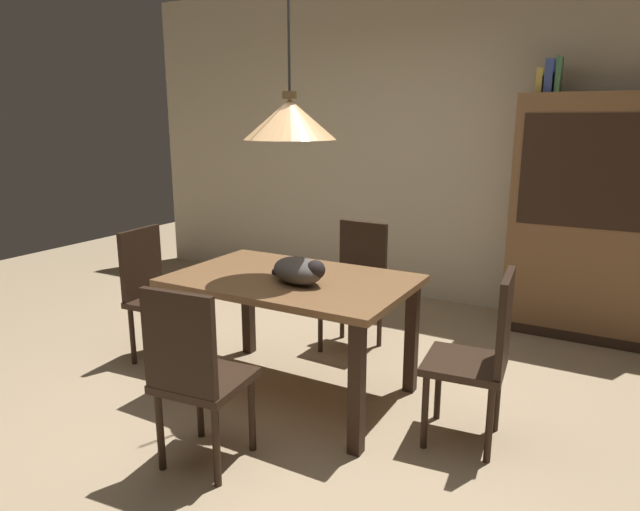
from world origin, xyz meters
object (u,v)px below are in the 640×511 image
object	(u,v)px
cat_sleeping	(299,271)
book_yellow_short	(541,81)
book_blue_wide	(551,77)
hutch_bookcase	(588,223)
chair_far_back	(356,280)
chair_right_side	(481,352)
dining_table	(292,294)
chair_near_front	(195,371)
book_green_slim	(559,75)
chair_left_side	(154,289)
pendant_lamp	(290,119)

from	to	relation	value
cat_sleeping	book_yellow_short	distance (m)	2.50
book_blue_wide	hutch_bookcase	bearing A→B (deg)	-0.24
chair_far_back	book_blue_wide	world-z (taller)	book_blue_wide
chair_right_side	hutch_bookcase	xyz separation A→B (m)	(0.30, 1.96, 0.38)
dining_table	chair_near_front	world-z (taller)	chair_near_front
chair_right_side	book_green_slim	size ratio (longest dim) A/B	3.58
dining_table	chair_left_side	world-z (taller)	chair_left_side
chair_right_side	pendant_lamp	distance (m)	1.61
chair_near_front	cat_sleeping	size ratio (longest dim) A/B	2.30
dining_table	hutch_bookcase	size ratio (longest dim) A/B	0.76
chair_near_front	book_yellow_short	world-z (taller)	book_yellow_short
cat_sleeping	pendant_lamp	world-z (taller)	pendant_lamp
chair_near_front	chair_left_side	bearing A→B (deg)	142.48
chair_far_back	cat_sleeping	bearing A→B (deg)	-83.92
hutch_bookcase	book_green_slim	size ratio (longest dim) A/B	7.12
pendant_lamp	dining_table	bearing A→B (deg)	0.00
chair_near_front	book_blue_wide	size ratio (longest dim) A/B	3.88
dining_table	chair_left_side	bearing A→B (deg)	-179.70
cat_sleeping	book_yellow_short	xyz separation A→B (m)	(0.90, 2.06, 1.11)
chair_right_side	book_yellow_short	xyz separation A→B (m)	(-0.13, 1.96, 1.43)
chair_near_front	book_yellow_short	size ratio (longest dim) A/B	4.65
chair_left_side	cat_sleeping	xyz separation A→B (m)	(1.23, -0.08, 0.32)
chair_near_front	book_green_slim	xyz separation A→B (m)	(1.12, 2.85, 1.47)
chair_right_side	pendant_lamp	size ratio (longest dim) A/B	0.72
chair_left_side	dining_table	bearing A→B (deg)	0.30
chair_left_side	pendant_lamp	world-z (taller)	pendant_lamp
book_yellow_short	hutch_bookcase	bearing A→B (deg)	-0.20
pendant_lamp	chair_right_side	bearing A→B (deg)	0.39
dining_table	chair_right_side	size ratio (longest dim) A/B	1.51
chair_far_back	chair_right_side	world-z (taller)	same
chair_right_side	book_green_slim	distance (m)	2.45
chair_near_front	book_yellow_short	bearing A→B (deg)	70.73
book_green_slim	hutch_bookcase	bearing A→B (deg)	-0.28
chair_far_back	cat_sleeping	distance (m)	1.02
chair_near_front	hutch_bookcase	distance (m)	3.20
dining_table	hutch_bookcase	distance (m)	2.44
book_yellow_short	chair_right_side	bearing A→B (deg)	-86.35
cat_sleeping	book_blue_wide	world-z (taller)	book_blue_wide
cat_sleeping	book_yellow_short	size ratio (longest dim) A/B	2.02
chair_left_side	pendant_lamp	bearing A→B (deg)	0.30
book_blue_wide	chair_near_front	bearing A→B (deg)	-110.43
cat_sleeping	book_blue_wide	size ratio (longest dim) A/B	1.69
hutch_bookcase	chair_right_side	bearing A→B (deg)	-98.79
book_blue_wide	book_green_slim	world-z (taller)	book_green_slim
hutch_bookcase	book_green_slim	distance (m)	1.13
chair_far_back	chair_right_side	distance (m)	1.42
chair_right_side	cat_sleeping	distance (m)	1.07
chair_right_side	book_green_slim	world-z (taller)	book_green_slim
cat_sleeping	book_green_slim	xyz separation A→B (m)	(1.02, 2.06, 1.15)
chair_near_front	book_green_slim	size ratio (longest dim) A/B	3.58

